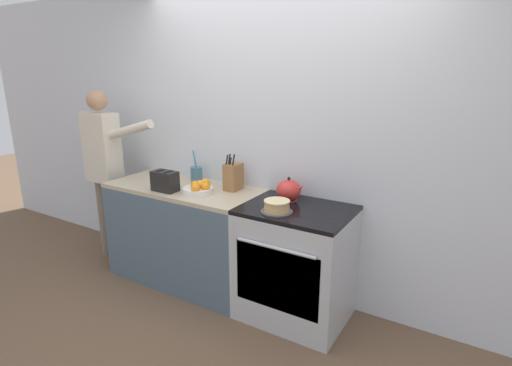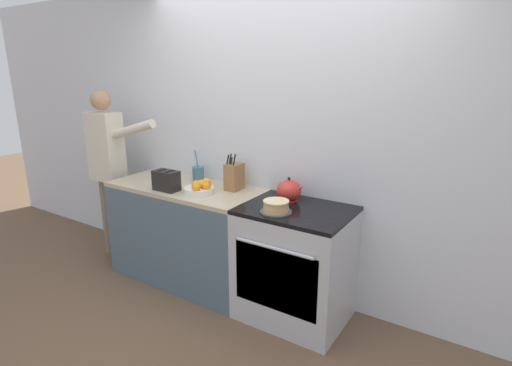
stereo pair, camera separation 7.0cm
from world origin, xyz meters
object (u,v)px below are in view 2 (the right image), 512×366
object	(u,v)px
layer_cake	(276,207)
knife_block	(234,176)
toaster	(166,180)
person_baker	(107,160)
stove_range	(295,264)
tea_kettle	(289,190)
fruit_bowl	(200,188)
utensil_crock	(198,174)

from	to	relation	value
layer_cake	knife_block	size ratio (longest dim) A/B	0.72
toaster	person_baker	distance (m)	0.95
stove_range	person_baker	size ratio (longest dim) A/B	0.53
tea_kettle	fruit_bowl	bearing A→B (deg)	-162.63
toaster	person_baker	bearing A→B (deg)	171.25
tea_kettle	utensil_crock	distance (m)	0.96
stove_range	layer_cake	xyz separation A→B (m)	(-0.08, -0.15, 0.49)
layer_cake	fruit_bowl	distance (m)	0.76
layer_cake	fruit_bowl	world-z (taller)	fruit_bowl
utensil_crock	fruit_bowl	distance (m)	0.37
utensil_crock	toaster	xyz separation A→B (m)	(-0.04, -0.36, 0.01)
utensil_crock	fruit_bowl	bearing A→B (deg)	-47.30
tea_kettle	knife_block	xyz separation A→B (m)	(-0.53, 0.01, 0.03)
toaster	utensil_crock	bearing A→B (deg)	83.73
knife_block	layer_cake	bearing A→B (deg)	-27.37
knife_block	utensil_crock	world-z (taller)	knife_block
layer_cake	knife_block	distance (m)	0.66
toaster	knife_block	bearing A→B (deg)	34.88
layer_cake	utensil_crock	xyz separation A→B (m)	(-1.01, 0.33, 0.03)
knife_block	person_baker	world-z (taller)	person_baker
knife_block	fruit_bowl	distance (m)	0.30
utensil_crock	toaster	distance (m)	0.36
layer_cake	person_baker	xyz separation A→B (m)	(-1.99, 0.12, 0.08)
knife_block	person_baker	distance (m)	1.42
stove_range	utensil_crock	xyz separation A→B (m)	(-1.09, 0.18, 0.52)
stove_range	knife_block	bearing A→B (deg)	167.27
stove_range	utensil_crock	distance (m)	1.22
knife_block	person_baker	size ratio (longest dim) A/B	0.19
layer_cake	tea_kettle	world-z (taller)	tea_kettle
person_baker	stove_range	bearing A→B (deg)	2.86
stove_range	utensil_crock	bearing A→B (deg)	170.37
fruit_bowl	utensil_crock	bearing A→B (deg)	132.70
layer_cake	person_baker	distance (m)	1.99
layer_cake	tea_kettle	distance (m)	0.29
layer_cake	knife_block	xyz separation A→B (m)	(-0.58, 0.30, 0.07)
tea_kettle	toaster	bearing A→B (deg)	-162.64
utensil_crock	fruit_bowl	size ratio (longest dim) A/B	1.18
stove_range	toaster	size ratio (longest dim) A/B	3.80
layer_cake	tea_kettle	size ratio (longest dim) A/B	0.96
tea_kettle	fruit_bowl	size ratio (longest dim) A/B	0.95
layer_cake	knife_block	world-z (taller)	knife_block
layer_cake	toaster	xyz separation A→B (m)	(-1.04, -0.03, 0.04)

